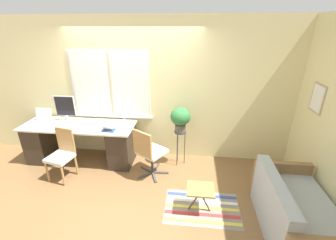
# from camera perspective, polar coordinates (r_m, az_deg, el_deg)

# --- Properties ---
(ground_plane) EXTENTS (14.00, 14.00, 0.00)m
(ground_plane) POSITION_cam_1_polar(r_m,az_deg,el_deg) (4.31, -9.91, -13.23)
(ground_plane) COLOR brown
(wall_back_with_window) EXTENTS (9.00, 0.12, 2.70)m
(wall_back_with_window) POSITION_cam_1_polar(r_m,az_deg,el_deg) (4.41, -8.65, 7.35)
(wall_back_with_window) COLOR beige
(wall_back_with_window) RESTS_ON ground_plane
(wall_right_with_picture) EXTENTS (0.08, 9.00, 2.70)m
(wall_right_with_picture) POSITION_cam_1_polar(r_m,az_deg,el_deg) (4.01, 34.58, 1.79)
(wall_right_with_picture) COLOR beige
(wall_right_with_picture) RESTS_ON ground_plane
(desk) EXTENTS (2.12, 0.71, 0.78)m
(desk) POSITION_cam_1_polar(r_m,az_deg,el_deg) (4.73, -21.21, -5.12)
(desk) COLOR beige
(desk) RESTS_ON ground_plane
(laptop) EXTENTS (0.33, 0.32, 0.26)m
(laptop) POSITION_cam_1_polar(r_m,az_deg,el_deg) (4.97, -29.48, 0.01)
(laptop) COLOR #B7B7BC
(laptop) RESTS_ON desk
(monitor) EXTENTS (0.39, 0.20, 0.50)m
(monitor) POSITION_cam_1_polar(r_m,az_deg,el_deg) (4.78, -24.61, 2.72)
(monitor) COLOR silver
(monitor) RESTS_ON desk
(keyboard) EXTENTS (0.42, 0.12, 0.02)m
(keyboard) POSITION_cam_1_polar(r_m,az_deg,el_deg) (4.58, -26.41, -1.86)
(keyboard) COLOR silver
(keyboard) RESTS_ON desk
(mouse) EXTENTS (0.03, 0.06, 0.03)m
(mouse) POSITION_cam_1_polar(r_m,az_deg,el_deg) (4.43, -23.30, -2.03)
(mouse) COLOR slate
(mouse) RESTS_ON desk
(desk_lamp) EXTENTS (0.14, 0.14, 0.38)m
(desk_lamp) POSITION_cam_1_polar(r_m,az_deg,el_deg) (4.29, -11.23, 2.22)
(desk_lamp) COLOR white
(desk_lamp) RESTS_ON desk
(book_stack) EXTENTS (0.23, 0.15, 0.10)m
(book_stack) POSITION_cam_1_polar(r_m,az_deg,el_deg) (4.13, -14.91, -2.11)
(book_stack) COLOR #2851B2
(book_stack) RESTS_ON desk
(desk_chair_wooden) EXTENTS (0.46, 0.47, 0.89)m
(desk_chair_wooden) POSITION_cam_1_polar(r_m,az_deg,el_deg) (4.35, -25.31, -7.63)
(desk_chair_wooden) COLOR #B2844C
(desk_chair_wooden) RESTS_ON ground_plane
(office_chair_swivel) EXTENTS (0.60, 0.60, 0.93)m
(office_chair_swivel) POSITION_cam_1_polar(r_m,az_deg,el_deg) (3.95, -4.83, -7.94)
(office_chair_swivel) COLOR #47474C
(office_chair_swivel) RESTS_ON ground_plane
(couch_loveseat) EXTENTS (0.83, 1.41, 0.77)m
(couch_loveseat) POSITION_cam_1_polar(r_m,az_deg,el_deg) (3.54, 29.44, -20.08)
(couch_loveseat) COLOR #9EA8B2
(couch_loveseat) RESTS_ON ground_plane
(plant_stand) EXTENTS (0.22, 0.22, 0.70)m
(plant_stand) POSITION_cam_1_polar(r_m,az_deg,el_deg) (4.24, 3.07, -4.26)
(plant_stand) COLOR #333338
(plant_stand) RESTS_ON ground_plane
(potted_plant) EXTENTS (0.37, 0.37, 0.46)m
(potted_plant) POSITION_cam_1_polar(r_m,az_deg,el_deg) (4.08, 3.18, 0.56)
(potted_plant) COLOR #514C47
(potted_plant) RESTS_ON plant_stand
(floor_rug_striped) EXTENTS (1.11, 0.72, 0.01)m
(floor_rug_striped) POSITION_cam_1_polar(r_m,az_deg,el_deg) (3.64, 8.62, -21.18)
(floor_rug_striped) COLOR gray
(floor_rug_striped) RESTS_ON ground_plane
(folding_stool) EXTENTS (0.38, 0.33, 0.41)m
(folding_stool) POSITION_cam_1_polar(r_m,az_deg,el_deg) (3.37, 8.25, -17.34)
(folding_stool) COLOR olive
(folding_stool) RESTS_ON ground_plane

